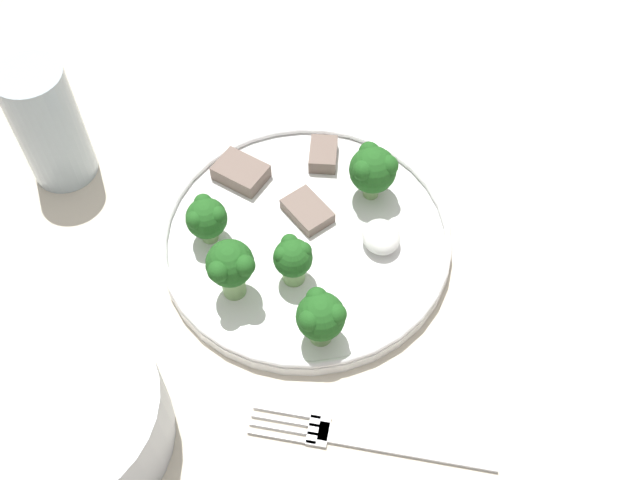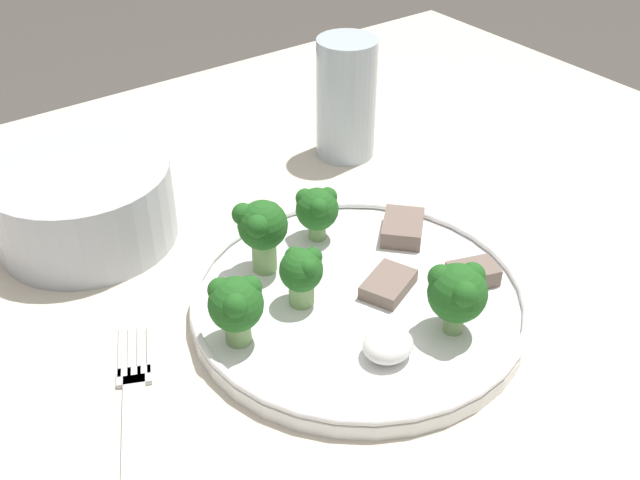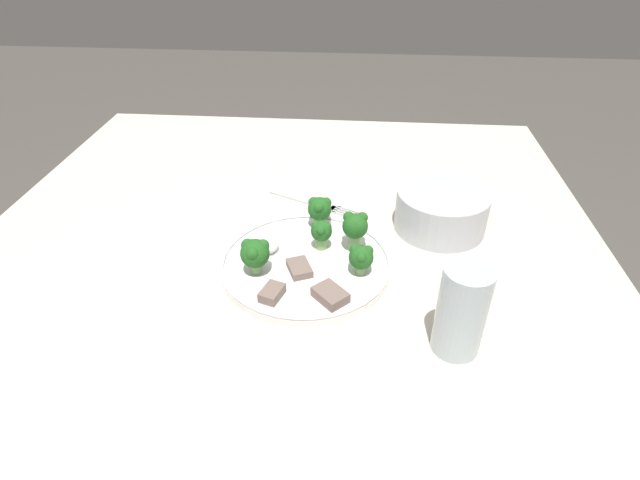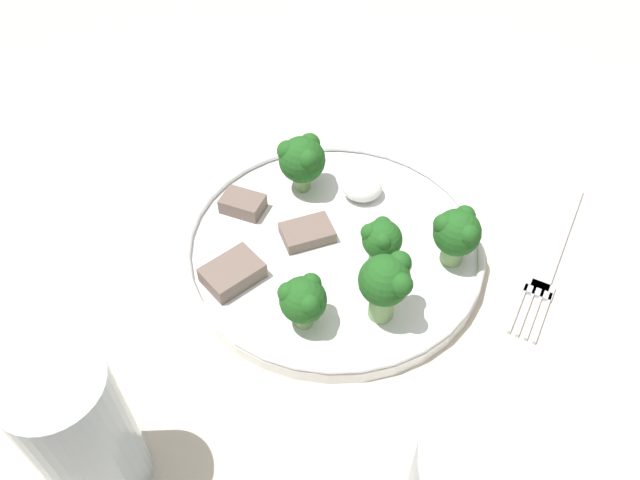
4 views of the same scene
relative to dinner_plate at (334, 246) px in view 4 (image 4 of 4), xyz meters
The scene contains 13 objects.
table 0.12m from the dinner_plate, 135.93° to the right, with size 1.13×1.04×0.71m.
dinner_plate is the anchor object (origin of this frame).
fork 0.19m from the dinner_plate, behind, with size 0.10×0.18×0.00m.
drinking_glass 0.25m from the dinner_plate, 54.64° to the left, with size 0.06×0.06×0.12m.
broccoli_floret_near_rim_left 0.09m from the dinner_plate, 75.96° to the left, with size 0.04×0.04×0.05m.
broccoli_floret_center_left 0.05m from the dinner_plate, 151.77° to the left, with size 0.03×0.03×0.05m.
broccoli_floret_back_left 0.11m from the dinner_plate, behind, with size 0.04×0.04×0.05m.
broccoli_floret_front_left 0.09m from the dinner_plate, 121.35° to the left, with size 0.04×0.04×0.06m.
broccoli_floret_center_back 0.09m from the dinner_plate, 65.34° to the right, with size 0.04×0.04×0.06m.
meat_slice_front_slice 0.03m from the dinner_plate, 16.47° to the right, with size 0.05×0.04×0.01m.
meat_slice_middle_slice 0.09m from the dinner_plate, 23.45° to the right, with size 0.04×0.04×0.01m.
meat_slice_rear_slice 0.09m from the dinner_plate, 27.50° to the left, with size 0.06×0.06×0.02m.
sauce_dollop 0.07m from the dinner_plate, 110.91° to the right, with size 0.04×0.03×0.02m.
Camera 4 is at (0.03, 0.40, 1.13)m, focal length 35.00 mm.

